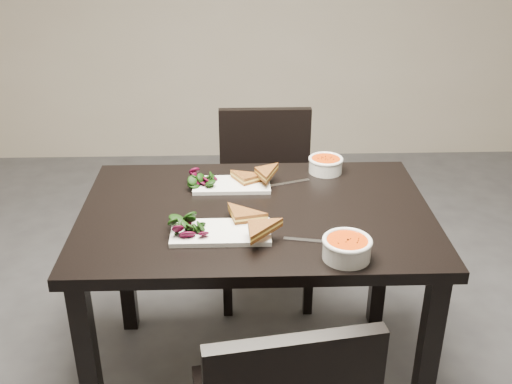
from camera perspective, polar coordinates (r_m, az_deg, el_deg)
table at (r=2.14m, az=0.00°, el=-4.06°), size 1.20×0.80×0.75m
chair_far at (r=2.81m, az=0.91°, el=-0.06°), size 0.42×0.42×0.85m
plate_near at (r=1.95m, az=-3.29°, el=-3.78°), size 0.32×0.16×0.02m
sandwich_near at (r=1.94m, az=-1.39°, el=-2.68°), size 0.18×0.15×0.05m
salad_near at (r=1.94m, az=-6.28°, el=-3.06°), size 0.10×0.09×0.04m
soup_bowl_near at (r=1.83m, az=8.47°, el=-5.11°), size 0.15×0.15×0.07m
cutlery_near at (r=1.92m, az=5.27°, el=-4.55°), size 0.18×0.05×0.00m
plate_far at (r=2.25m, az=-2.28°, el=0.67°), size 0.28×0.14×0.01m
sandwich_far at (r=2.23m, az=-0.62°, el=1.22°), size 0.18×0.16×0.05m
salad_far at (r=2.25m, az=-4.84°, el=1.24°), size 0.09×0.08×0.04m
soup_bowl_far at (r=2.38m, az=6.51°, el=2.63°), size 0.13×0.13×0.06m
cutlery_far at (r=2.28m, az=2.90°, el=0.81°), size 0.18×0.07×0.00m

